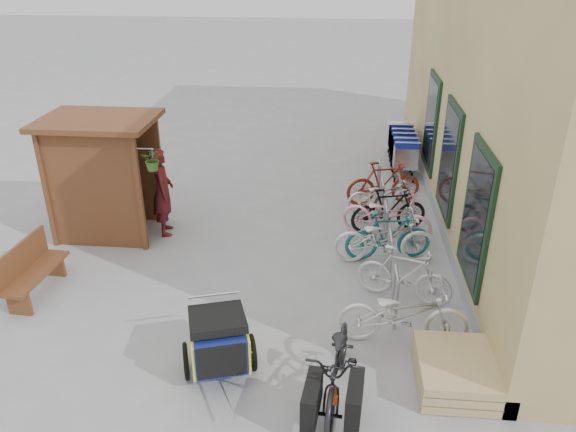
# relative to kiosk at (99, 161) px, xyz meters

# --- Properties ---
(ground) EXTENTS (80.00, 80.00, 0.00)m
(ground) POSITION_rel_kiosk_xyz_m (3.28, -2.47, -1.55)
(ground) COLOR #999A9C
(kiosk) EXTENTS (2.49, 1.65, 2.40)m
(kiosk) POSITION_rel_kiosk_xyz_m (0.00, 0.00, 0.00)
(kiosk) COLOR brown
(kiosk) RESTS_ON ground
(bike_rack) EXTENTS (0.05, 5.35, 0.86)m
(bike_rack) POSITION_rel_kiosk_xyz_m (5.58, -0.07, -1.04)
(bike_rack) COLOR #A5A8AD
(bike_rack) RESTS_ON ground
(pallet_stack) EXTENTS (1.00, 1.20, 0.40)m
(pallet_stack) POSITION_rel_kiosk_xyz_m (6.28, -3.87, -1.34)
(pallet_stack) COLOR tan
(pallet_stack) RESTS_ON ground
(bench) EXTENTS (0.54, 1.50, 0.93)m
(bench) POSITION_rel_kiosk_xyz_m (-0.40, -2.31, -1.08)
(bench) COLOR brown
(bench) RESTS_ON ground
(shopping_carts) EXTENTS (0.61, 2.42, 1.09)m
(shopping_carts) POSITION_rel_kiosk_xyz_m (6.28, 4.33, -0.92)
(shopping_carts) COLOR silver
(shopping_carts) RESTS_ON ground
(child_trailer) EXTENTS (1.09, 1.69, 0.98)m
(child_trailer) POSITION_rel_kiosk_xyz_m (3.11, -3.90, -1.01)
(child_trailer) COLOR navy
(child_trailer) RESTS_ON ground
(cargo_bike) EXTENTS (0.88, 2.01, 1.02)m
(cargo_bike) POSITION_rel_kiosk_xyz_m (4.72, -4.31, -1.05)
(cargo_bike) COLOR black
(cargo_bike) RESTS_ON ground
(person_kiosk) EXTENTS (0.60, 0.76, 1.81)m
(person_kiosk) POSITION_rel_kiosk_xyz_m (1.18, 0.10, -0.65)
(person_kiosk) COLOR maroon
(person_kiosk) RESTS_ON ground
(bike_0) EXTENTS (1.92, 0.68, 1.01)m
(bike_0) POSITION_rel_kiosk_xyz_m (5.65, -3.03, -1.05)
(bike_0) COLOR silver
(bike_0) RESTS_ON ground
(bike_1) EXTENTS (1.65, 0.95, 0.96)m
(bike_1) POSITION_rel_kiosk_xyz_m (5.76, -1.91, -1.07)
(bike_1) COLOR silver
(bike_1) RESTS_ON ground
(bike_2) EXTENTS (1.94, 0.86, 0.99)m
(bike_2) POSITION_rel_kiosk_xyz_m (5.53, -0.68, -1.06)
(bike_2) COLOR silver
(bike_2) RESTS_ON ground
(bike_3) EXTENTS (1.67, 0.74, 0.97)m
(bike_3) POSITION_rel_kiosk_xyz_m (5.60, -0.57, -1.07)
(bike_3) COLOR #1C6A70
(bike_3) RESTS_ON ground
(bike_4) EXTENTS (1.92, 1.13, 0.95)m
(bike_4) POSITION_rel_kiosk_xyz_m (5.63, 0.29, -1.08)
(bike_4) COLOR pink
(bike_4) RESTS_ON ground
(bike_5) EXTENTS (1.65, 0.86, 0.96)m
(bike_5) POSITION_rel_kiosk_xyz_m (5.69, 0.58, -1.07)
(bike_5) COLOR black
(bike_5) RESTS_ON ground
(bike_6) EXTENTS (1.61, 0.87, 0.80)m
(bike_6) POSITION_rel_kiosk_xyz_m (5.61, 1.48, -1.15)
(bike_6) COLOR silver
(bike_6) RESTS_ON ground
(bike_7) EXTENTS (1.78, 0.94, 1.03)m
(bike_7) POSITION_rel_kiosk_xyz_m (5.67, 1.92, -1.04)
(bike_7) COLOR maroon
(bike_7) RESTS_ON ground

